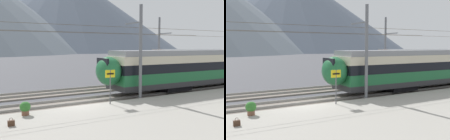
# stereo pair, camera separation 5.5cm
# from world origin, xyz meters

# --- Properties ---
(ground_plane) EXTENTS (400.00, 400.00, 0.00)m
(ground_plane) POSITION_xyz_m (0.00, 0.00, 0.00)
(ground_plane) COLOR #4C4C51
(platform_slab) EXTENTS (120.00, 8.68, 0.37)m
(platform_slab) POSITION_xyz_m (0.00, -4.96, 0.19)
(platform_slab) COLOR #A39E93
(platform_slab) RESTS_ON ground
(track_near) EXTENTS (120.00, 3.00, 0.28)m
(track_near) POSITION_xyz_m (0.00, 1.53, 0.07)
(track_near) COLOR slate
(track_near) RESTS_ON ground
(track_far) EXTENTS (120.00, 3.00, 0.28)m
(track_far) POSITION_xyz_m (0.00, 6.13, 0.07)
(track_far) COLOR slate
(track_far) RESTS_ON ground
(catenary_mast_mid) EXTENTS (44.91, 2.24, 7.24)m
(catenary_mast_mid) POSITION_xyz_m (4.69, -0.25, 3.85)
(catenary_mast_mid) COLOR slate
(catenary_mast_mid) RESTS_ON ground
(catenary_mast_far_side) EXTENTS (44.91, 2.25, 7.63)m
(catenary_mast_far_side) POSITION_xyz_m (13.46, 7.94, 3.99)
(catenary_mast_far_side) COLOR slate
(catenary_mast_far_side) RESTS_ON ground
(platform_sign) EXTENTS (0.70, 0.08, 2.28)m
(platform_sign) POSITION_xyz_m (1.67, -1.23, 2.04)
(platform_sign) COLOR #59595B
(platform_sign) RESTS_ON platform_slab
(handbag_beside_passenger) EXTENTS (0.32, 0.18, 0.41)m
(handbag_beside_passenger) POSITION_xyz_m (-4.74, -2.98, 0.52)
(handbag_beside_passenger) COLOR #472D1E
(handbag_beside_passenger) RESTS_ON platform_slab
(potted_plant_platform_edge) EXTENTS (0.59, 0.59, 0.77)m
(potted_plant_platform_edge) POSITION_xyz_m (-3.78, -1.32, 0.81)
(potted_plant_platform_edge) COLOR brown
(potted_plant_platform_edge) RESTS_ON platform_slab
(mountain_central_peak) EXTENTS (211.04, 211.04, 74.82)m
(mountain_central_peak) POSITION_xyz_m (72.11, 215.92, 37.41)
(mountain_central_peak) COLOR #515B6B
(mountain_central_peak) RESTS_ON ground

